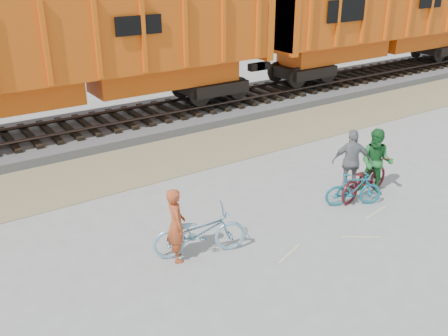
% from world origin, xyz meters
% --- Properties ---
extents(ground, '(120.00, 120.00, 0.00)m').
position_xyz_m(ground, '(0.00, 0.00, 0.00)').
color(ground, '#9E9E99').
rests_on(ground, ground).
extents(gravel_strip, '(120.00, 3.00, 0.02)m').
position_xyz_m(gravel_strip, '(0.00, 5.50, 0.01)').
color(gravel_strip, tan).
rests_on(gravel_strip, ground).
extents(ballast_bed, '(120.00, 4.00, 0.30)m').
position_xyz_m(ballast_bed, '(0.00, 9.00, 0.15)').
color(ballast_bed, slate).
rests_on(ballast_bed, ground).
extents(track, '(120.00, 2.60, 0.24)m').
position_xyz_m(track, '(0.00, 9.00, 0.47)').
color(track, black).
rests_on(track, ballast_bed).
extents(hopper_car_center, '(14.00, 3.13, 4.65)m').
position_xyz_m(hopper_car_center, '(-1.83, 9.00, 3.01)').
color(hopper_car_center, black).
rests_on(hopper_car_center, track).
extents(hopper_car_right, '(14.00, 3.13, 4.65)m').
position_xyz_m(hopper_car_right, '(13.17, 9.00, 3.01)').
color(hopper_car_right, black).
rests_on(hopper_car_right, track).
extents(bicycle_blue, '(2.13, 1.31, 1.06)m').
position_xyz_m(bicycle_blue, '(-2.59, 0.29, 0.53)').
color(bicycle_blue, '#7DADCB').
rests_on(bicycle_blue, ground).
extents(bicycle_teal, '(1.50, 1.02, 0.88)m').
position_xyz_m(bicycle_teal, '(1.81, 0.02, 0.44)').
color(bicycle_teal, '#156B89').
rests_on(bicycle_teal, ground).
extents(bicycle_maroon, '(2.06, 0.99, 1.04)m').
position_xyz_m(bicycle_maroon, '(2.42, 0.22, 0.52)').
color(bicycle_maroon, '#4F1418').
rests_on(bicycle_maroon, ground).
extents(person_solo, '(0.53, 0.68, 1.63)m').
position_xyz_m(person_solo, '(-3.09, 0.39, 0.82)').
color(person_solo, '#A94621').
rests_on(person_solo, ground).
extents(person_man, '(1.04, 1.10, 1.79)m').
position_xyz_m(person_man, '(2.81, 0.22, 0.90)').
color(person_man, '#1E672B').
rests_on(person_man, ground).
extents(person_woman, '(1.09, 0.96, 1.76)m').
position_xyz_m(person_woman, '(2.32, 0.62, 0.88)').
color(person_woman, gray).
rests_on(person_woman, ground).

